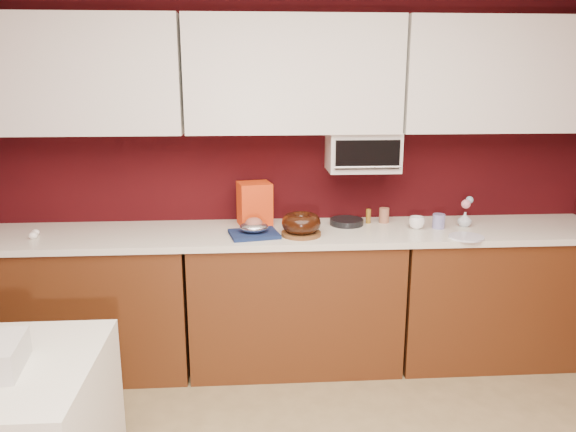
% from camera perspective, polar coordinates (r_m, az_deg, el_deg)
% --- Properties ---
extents(wall_back, '(4.00, 0.02, 2.50)m').
position_cam_1_polar(wall_back, '(3.76, 0.32, 4.93)').
color(wall_back, '#320609').
rests_on(wall_back, floor).
extents(base_cabinet_left, '(1.31, 0.58, 0.86)m').
position_cam_1_polar(base_cabinet_left, '(3.83, -19.91, -8.56)').
color(base_cabinet_left, '#552911').
rests_on(base_cabinet_left, floor).
extents(base_cabinet_center, '(1.31, 0.58, 0.86)m').
position_cam_1_polar(base_cabinet_center, '(3.69, 0.66, -8.54)').
color(base_cabinet_center, '#552911').
rests_on(base_cabinet_center, floor).
extents(base_cabinet_right, '(1.31, 0.58, 0.86)m').
position_cam_1_polar(base_cabinet_right, '(4.01, 20.18, -7.53)').
color(base_cabinet_right, '#552911').
rests_on(base_cabinet_right, floor).
extents(countertop, '(4.00, 0.62, 0.04)m').
position_cam_1_polar(countertop, '(3.54, 0.68, -1.80)').
color(countertop, silver).
rests_on(countertop, base_cabinet_center).
extents(upper_cabinet_left, '(1.31, 0.33, 0.70)m').
position_cam_1_polar(upper_cabinet_left, '(3.69, -21.17, 13.20)').
color(upper_cabinet_left, white).
rests_on(upper_cabinet_left, wall_back).
extents(upper_cabinet_center, '(1.31, 0.33, 0.70)m').
position_cam_1_polar(upper_cabinet_center, '(3.55, 0.53, 14.12)').
color(upper_cabinet_center, white).
rests_on(upper_cabinet_center, wall_back).
extents(upper_cabinet_right, '(1.31, 0.33, 0.70)m').
position_cam_1_polar(upper_cabinet_right, '(3.89, 21.11, 13.20)').
color(upper_cabinet_right, white).
rests_on(upper_cabinet_right, wall_back).
extents(toaster_oven, '(0.45, 0.30, 0.25)m').
position_cam_1_polar(toaster_oven, '(3.66, 7.58, 6.54)').
color(toaster_oven, white).
rests_on(toaster_oven, upper_cabinet_center).
extents(toaster_oven_door, '(0.40, 0.02, 0.18)m').
position_cam_1_polar(toaster_oven_door, '(3.51, 8.09, 6.19)').
color(toaster_oven_door, black).
rests_on(toaster_oven_door, toaster_oven).
extents(toaster_oven_handle, '(0.42, 0.02, 0.02)m').
position_cam_1_polar(toaster_oven_handle, '(3.50, 8.10, 4.94)').
color(toaster_oven_handle, silver).
rests_on(toaster_oven_handle, toaster_oven).
extents(cake_base, '(0.30, 0.30, 0.02)m').
position_cam_1_polar(cake_base, '(3.42, 1.34, -1.81)').
color(cake_base, brown).
rests_on(cake_base, countertop).
extents(bundt_cake, '(0.31, 0.31, 0.10)m').
position_cam_1_polar(bundt_cake, '(3.40, 1.35, -0.69)').
color(bundt_cake, black).
rests_on(bundt_cake, cake_base).
extents(navy_towel, '(0.33, 0.29, 0.02)m').
position_cam_1_polar(navy_towel, '(3.42, -3.47, -1.84)').
color(navy_towel, '#14224C').
rests_on(navy_towel, countertop).
extents(foil_ham_nest, '(0.21, 0.19, 0.06)m').
position_cam_1_polar(foil_ham_nest, '(3.41, -3.48, -1.12)').
color(foil_ham_nest, white).
rests_on(foil_ham_nest, navy_towel).
extents(roasted_ham, '(0.11, 0.10, 0.07)m').
position_cam_1_polar(roasted_ham, '(3.40, -3.49, -0.72)').
color(roasted_ham, '#A35A4A').
rests_on(roasted_ham, foil_ham_nest).
extents(pandoro_box, '(0.24, 0.22, 0.28)m').
position_cam_1_polar(pandoro_box, '(3.65, -3.42, 1.26)').
color(pandoro_box, red).
rests_on(pandoro_box, countertop).
extents(dark_pan, '(0.23, 0.23, 0.04)m').
position_cam_1_polar(dark_pan, '(3.68, 5.97, -0.60)').
color(dark_pan, black).
rests_on(dark_pan, countertop).
extents(coffee_mug, '(0.09, 0.09, 0.09)m').
position_cam_1_polar(coffee_mug, '(3.66, 12.94, -0.54)').
color(coffee_mug, white).
rests_on(coffee_mug, countertop).
extents(blue_jar, '(0.09, 0.09, 0.09)m').
position_cam_1_polar(blue_jar, '(3.70, 15.06, -0.51)').
color(blue_jar, navy).
rests_on(blue_jar, countertop).
extents(flower_vase, '(0.07, 0.07, 0.11)m').
position_cam_1_polar(flower_vase, '(3.79, 17.52, -0.23)').
color(flower_vase, '#B0BCC7').
rests_on(flower_vase, countertop).
extents(flower_pink, '(0.06, 0.06, 0.06)m').
position_cam_1_polar(flower_pink, '(3.77, 17.63, 1.17)').
color(flower_pink, pink).
rests_on(flower_pink, flower_vase).
extents(flower_blue, '(0.05, 0.05, 0.05)m').
position_cam_1_polar(flower_blue, '(3.80, 17.96, 1.56)').
color(flower_blue, '#7EB2C9').
rests_on(flower_blue, flower_vase).
extents(china_plate, '(0.27, 0.27, 0.01)m').
position_cam_1_polar(china_plate, '(3.54, 17.66, -2.05)').
color(china_plate, white).
rests_on(china_plate, countertop).
extents(amber_bottle, '(0.03, 0.03, 0.10)m').
position_cam_1_polar(amber_bottle, '(3.73, 8.17, -0.02)').
color(amber_bottle, brown).
rests_on(amber_bottle, countertop).
extents(paper_cup, '(0.07, 0.07, 0.10)m').
position_cam_1_polar(paper_cup, '(3.77, 9.74, 0.07)').
color(paper_cup, '#955C44').
rests_on(paper_cup, countertop).
extents(egg_left, '(0.06, 0.04, 0.04)m').
position_cam_1_polar(egg_left, '(3.67, -24.48, -1.82)').
color(egg_left, white).
rests_on(egg_left, countertop).
extents(egg_right, '(0.06, 0.05, 0.04)m').
position_cam_1_polar(egg_right, '(3.75, -24.27, -1.53)').
color(egg_right, white).
rests_on(egg_right, countertop).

